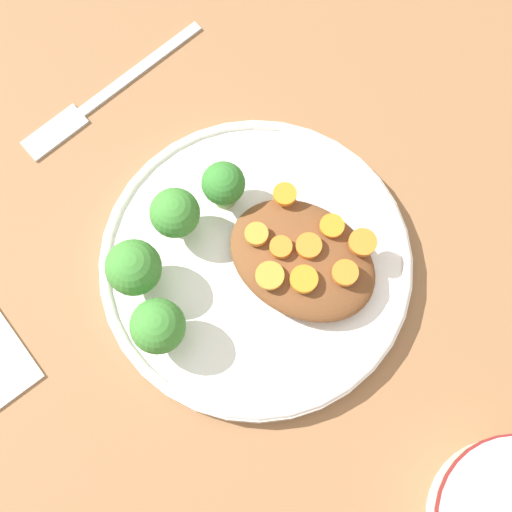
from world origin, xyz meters
name	(u,v)px	position (x,y,z in m)	size (l,w,h in m)	color
ground_plane	(256,267)	(0.00, 0.00, 0.00)	(4.00, 4.00, 0.00)	#8C603D
plate	(256,263)	(0.00, 0.00, 0.01)	(0.26, 0.26, 0.02)	white
stew_mound	(302,259)	(0.03, 0.02, 0.03)	(0.13, 0.09, 0.03)	brown
broccoli_floret_0	(175,214)	(-0.07, -0.01, 0.05)	(0.04, 0.04, 0.06)	#7FA85B
broccoli_floret_1	(134,268)	(-0.07, -0.07, 0.05)	(0.04, 0.04, 0.06)	#7FA85B
broccoli_floret_2	(224,185)	(-0.05, 0.03, 0.05)	(0.04, 0.04, 0.05)	#7FA85B
broccoli_floret_3	(158,327)	(-0.03, -0.09, 0.05)	(0.04, 0.04, 0.06)	#759E51
carrot_slice_0	(281,247)	(0.02, 0.01, 0.05)	(0.02, 0.02, 0.01)	orange
carrot_slice_1	(256,234)	(-0.01, 0.01, 0.05)	(0.02, 0.02, 0.01)	orange
carrot_slice_2	(345,273)	(0.07, 0.02, 0.05)	(0.02, 0.02, 0.01)	orange
carrot_slice_3	(332,226)	(0.04, 0.05, 0.05)	(0.02, 0.02, 0.00)	orange
carrot_slice_4	(304,279)	(0.04, 0.00, 0.05)	(0.02, 0.02, 0.01)	orange
carrot_slice_5	(309,246)	(0.03, 0.03, 0.05)	(0.02, 0.02, 0.01)	orange
carrot_slice_6	(363,242)	(0.07, 0.05, 0.05)	(0.02, 0.02, 0.00)	orange
carrot_slice_7	(270,276)	(0.02, -0.01, 0.05)	(0.02, 0.02, 0.00)	orange
carrot_slice_8	(285,194)	(-0.01, 0.05, 0.05)	(0.02, 0.02, 0.01)	orange
fork	(97,100)	(-0.21, 0.06, 0.00)	(0.07, 0.20, 0.01)	#B7B7B7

